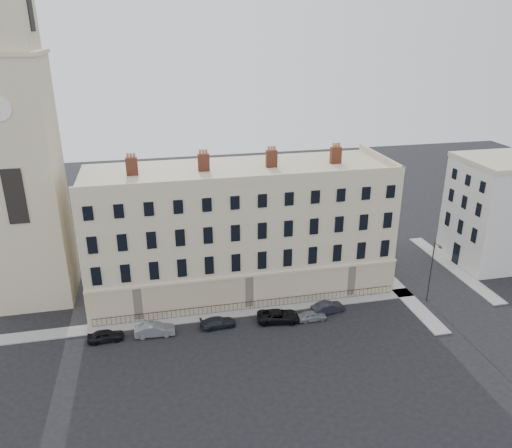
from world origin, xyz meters
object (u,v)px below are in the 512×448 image
at_px(car_d, 279,316).
at_px(car_a, 106,336).
at_px(streetlamp, 432,269).
at_px(car_b, 155,330).
at_px(car_e, 312,316).
at_px(car_c, 218,322).
at_px(car_f, 328,308).

bearing_deg(car_d, car_a, 98.10).
relative_size(car_d, streetlamp, 0.62).
distance_m(car_b, streetlamp, 32.10).
distance_m(car_e, streetlamp, 15.26).
xyz_separation_m(car_b, streetlamp, (31.90, 0.21, 3.58)).
bearing_deg(car_c, car_e, -98.71).
bearing_deg(car_d, car_f, -75.46).
bearing_deg(car_a, car_c, -92.55).
bearing_deg(streetlamp, car_d, 174.53).
xyz_separation_m(car_f, streetlamp, (12.47, -0.13, 3.63)).
relative_size(car_a, car_f, 0.94).
bearing_deg(car_b, car_c, -86.11).
relative_size(car_c, car_e, 1.19).
bearing_deg(car_e, car_a, 87.47).
relative_size(car_d, car_e, 1.46).
distance_m(car_b, car_c, 6.76).
distance_m(car_b, car_d, 13.49).
xyz_separation_m(car_a, car_f, (24.45, 0.27, 0.02)).
distance_m(car_c, car_f, 12.68).
xyz_separation_m(car_c, car_f, (12.68, 0.23, 0.08)).
bearing_deg(car_d, streetlamp, -79.57).
height_order(car_d, car_f, car_d).
height_order(car_b, car_d, car_b).
bearing_deg(car_e, car_f, -63.89).
distance_m(car_d, car_e, 3.70).
bearing_deg(car_a, car_f, -92.12).
bearing_deg(car_b, car_d, -88.05).
distance_m(car_d, streetlamp, 18.77).
distance_m(car_f, streetlamp, 12.98).
height_order(car_a, streetlamp, streetlamp).
xyz_separation_m(car_d, streetlamp, (18.42, 0.44, 3.60)).
relative_size(car_b, car_e, 1.27).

